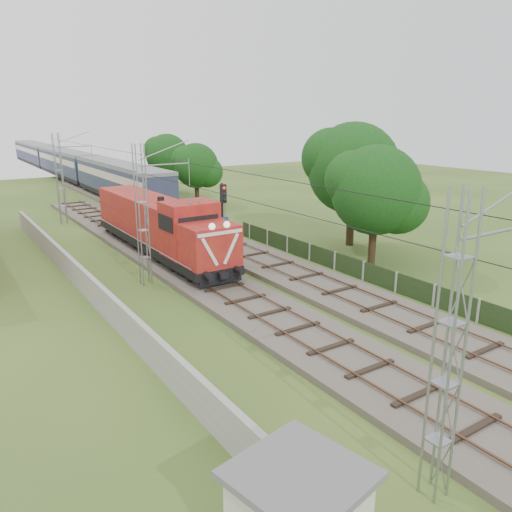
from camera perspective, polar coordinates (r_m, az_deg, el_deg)
ground at (r=21.53m, az=7.33°, el=-10.45°), size 140.00×140.00×0.00m
track_main at (r=26.68m, az=-2.46°, el=-4.58°), size 4.20×70.00×0.45m
track_side at (r=39.91m, az=-5.89°, el=2.27°), size 4.20×80.00×0.45m
catenary at (r=28.79m, az=-12.78°, el=4.55°), size 3.31×70.00×8.00m
boundary_wall at (r=28.61m, az=-19.03°, el=-2.85°), size 0.25×40.00×1.50m
fence at (r=28.58m, az=15.74°, el=-2.90°), size 0.12×32.00×1.20m
locomotive at (r=34.72m, az=-10.99°, el=3.54°), size 3.04×17.39×4.42m
coach_rake at (r=81.12m, az=-20.85°, el=9.99°), size 3.26×72.59×3.76m
signal_post at (r=31.79m, az=-3.79°, el=5.29°), size 0.59×0.46×5.37m
tree_a at (r=32.68m, az=13.63°, el=7.21°), size 5.98×5.69×7.75m
tree_b at (r=37.47m, az=11.16°, el=9.66°), size 6.99×6.66×9.06m
tree_c at (r=55.47m, az=-6.79°, el=10.16°), size 5.09×4.85×6.60m
tree_d at (r=64.71m, az=-10.03°, el=11.20°), size 5.61×5.34×7.27m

